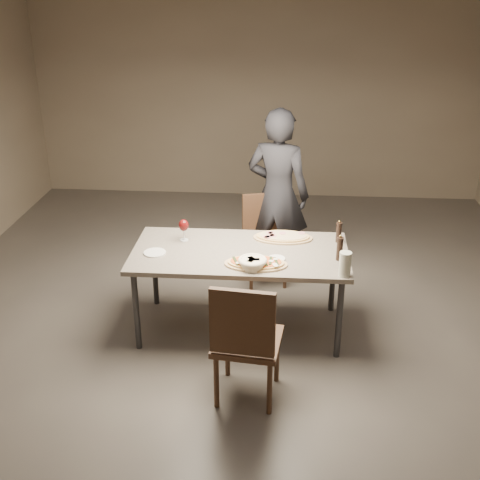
# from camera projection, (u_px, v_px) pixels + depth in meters

# --- Properties ---
(room) EXTENTS (7.00, 7.00, 7.00)m
(room) POSITION_uv_depth(u_px,v_px,m) (240.00, 177.00, 4.74)
(room) COLOR #58514B
(room) RESTS_ON ground
(dining_table) EXTENTS (1.80, 0.90, 0.75)m
(dining_table) POSITION_uv_depth(u_px,v_px,m) (240.00, 257.00, 5.03)
(dining_table) COLOR slate
(dining_table) RESTS_ON ground
(zucchini_pizza) EXTENTS (0.50, 0.28, 0.05)m
(zucchini_pizza) POSITION_uv_depth(u_px,v_px,m) (256.00, 263.00, 4.76)
(zucchini_pizza) COLOR tan
(zucchini_pizza) RESTS_ON dining_table
(ham_pizza) EXTENTS (0.52, 0.29, 0.04)m
(ham_pizza) POSITION_uv_depth(u_px,v_px,m) (283.00, 237.00, 5.23)
(ham_pizza) COLOR tan
(ham_pizza) RESTS_ON dining_table
(bread_basket) EXTENTS (0.23, 0.23, 0.08)m
(bread_basket) POSITION_uv_depth(u_px,v_px,m) (253.00, 262.00, 4.71)
(bread_basket) COLOR beige
(bread_basket) RESTS_ON dining_table
(oil_dish) EXTENTS (0.14, 0.14, 0.02)m
(oil_dish) POSITION_uv_depth(u_px,v_px,m) (276.00, 259.00, 4.85)
(oil_dish) COLOR white
(oil_dish) RESTS_ON dining_table
(pepper_mill_left) EXTENTS (0.06, 0.06, 0.22)m
(pepper_mill_left) POSITION_uv_depth(u_px,v_px,m) (340.00, 248.00, 4.81)
(pepper_mill_left) COLOR black
(pepper_mill_left) RESTS_ON dining_table
(pepper_mill_right) EXTENTS (0.05, 0.05, 0.20)m
(pepper_mill_right) POSITION_uv_depth(u_px,v_px,m) (339.00, 232.00, 5.14)
(pepper_mill_right) COLOR black
(pepper_mill_right) RESTS_ON dining_table
(carafe) EXTENTS (0.09, 0.09, 0.19)m
(carafe) POSITION_uv_depth(u_px,v_px,m) (345.00, 264.00, 4.57)
(carafe) COLOR silver
(carafe) RESTS_ON dining_table
(wine_glass) EXTENTS (0.09, 0.09, 0.19)m
(wine_glass) POSITION_uv_depth(u_px,v_px,m) (184.00, 226.00, 5.15)
(wine_glass) COLOR silver
(wine_glass) RESTS_ON dining_table
(side_plate) EXTENTS (0.18, 0.18, 0.01)m
(side_plate) POSITION_uv_depth(u_px,v_px,m) (155.00, 253.00, 4.96)
(side_plate) COLOR white
(side_plate) RESTS_ON dining_table
(chair_near) EXTENTS (0.52, 0.52, 0.99)m
(chair_near) POSITION_uv_depth(u_px,v_px,m) (245.00, 337.00, 4.19)
(chair_near) COLOR #432B1C
(chair_near) RESTS_ON ground
(chair_far) EXTENTS (0.50, 0.50, 0.88)m
(chair_far) POSITION_uv_depth(u_px,v_px,m) (264.00, 234.00, 5.99)
(chair_far) COLOR #432B1C
(chair_far) RESTS_ON ground
(diner) EXTENTS (0.72, 0.58, 1.73)m
(diner) POSITION_uv_depth(u_px,v_px,m) (278.00, 194.00, 5.94)
(diner) COLOR black
(diner) RESTS_ON ground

